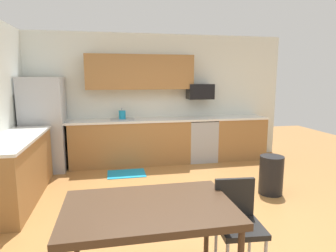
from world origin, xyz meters
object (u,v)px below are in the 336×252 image
dining_table (149,212)px  kettle (122,115)px  oven_range (201,140)px  microwave (200,92)px  chair_near_table (238,218)px  trash_bin (271,175)px  refrigerator (44,124)px

dining_table → kettle: 3.75m
oven_range → microwave: 1.04m
microwave → kettle: (-1.67, -0.05, -0.47)m
chair_near_table → trash_bin: chair_near_table is taller
refrigerator → oven_range: size_ratio=1.98×
oven_range → dining_table: oven_range is taller
refrigerator → oven_range: refrigerator is taller
refrigerator → oven_range: bearing=1.4°
oven_range → trash_bin: size_ratio=1.52×
chair_near_table → kettle: bearing=103.8°
refrigerator → chair_near_table: bearing=-55.8°
refrigerator → microwave: 3.22m
chair_near_table → oven_range: bearing=77.8°
refrigerator → dining_table: 3.93m
refrigerator → oven_range: 3.19m
chair_near_table → trash_bin: size_ratio=1.42×
microwave → trash_bin: size_ratio=0.90×
refrigerator → microwave: size_ratio=3.33×
oven_range → trash_bin: bearing=-76.0°
refrigerator → trash_bin: 4.19m
kettle → dining_table: bearing=-89.1°
dining_table → oven_range: bearing=66.3°
chair_near_table → kettle: size_ratio=4.25×
dining_table → kettle: size_ratio=7.00×
microwave → refrigerator: bearing=-176.7°
oven_range → kettle: 1.77m
refrigerator → trash_bin: bearing=-27.8°
dining_table → trash_bin: (2.12, 1.67, -0.39)m
refrigerator → chair_near_table: (2.38, -3.51, -0.40)m
oven_range → microwave: microwave is taller
microwave → chair_near_table: bearing=-101.9°
oven_range → kettle: kettle is taller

